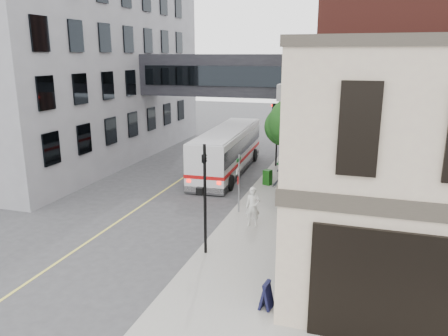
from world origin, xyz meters
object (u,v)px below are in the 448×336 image
Objects in this scene: pedestrian_c at (283,183)px; sandwich_board at (266,295)px; newspaper_box at (268,177)px; pedestrian_a at (253,207)px; pedestrian_b at (286,166)px; bus at (227,149)px.

pedestrian_c is 2.08× the size of sandwich_board.
sandwich_board is at bearing -58.72° from newspaper_box.
pedestrian_a is 4.34m from pedestrian_c.
pedestrian_c is 2.89m from newspaper_box.
pedestrian_a reaches higher than sandwich_board.
bus is at bearing 145.47° from pedestrian_b.
sandwich_board is at bearing -104.09° from pedestrian_b.
pedestrian_a is 6.85m from newspaper_box.
bus is at bearing 161.86° from newspaper_box.
bus is 11.98× the size of newspaper_box.
pedestrian_c reaches higher than newspaper_box.
pedestrian_c is 2.00× the size of newspaper_box.
pedestrian_b is (0.12, 8.42, -0.06)m from pedestrian_a.
pedestrian_b is 1.88m from newspaper_box.
pedestrian_a reaches higher than pedestrian_b.
bus is at bearing 119.69° from sandwich_board.
bus is 17.18m from sandwich_board.
bus is at bearing 105.31° from pedestrian_a.
bus is 5.99× the size of pedestrian_c.
bus is 12.47× the size of sandwich_board.
bus is 7.01m from pedestrian_c.
bus is at bearing 153.09° from pedestrian_c.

